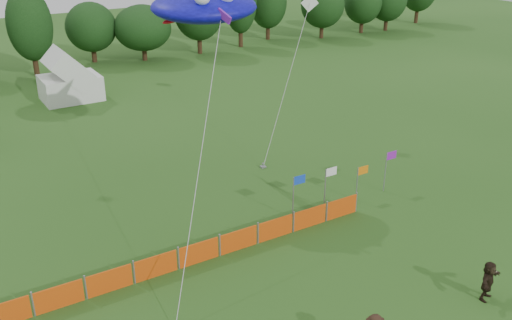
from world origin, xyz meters
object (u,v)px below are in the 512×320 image
barrier_fence (199,253)px  spectator_f (488,281)px  stingray_kite (201,6)px  tent_right (70,80)px

barrier_fence → spectator_f: 11.93m
barrier_fence → stingray_kite: stingray_kite is taller
tent_right → stingray_kite: stingray_kite is taller
tent_right → barrier_fence: (-1.64, -26.92, -1.15)m
barrier_fence → stingray_kite: (4.04, 7.08, 9.32)m
tent_right → barrier_fence: bearing=-93.5°
barrier_fence → spectator_f: (8.61, -8.25, 0.34)m
tent_right → barrier_fence: 27.00m
barrier_fence → stingray_kite: 12.38m
tent_right → stingray_kite: (2.41, -19.85, 8.17)m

